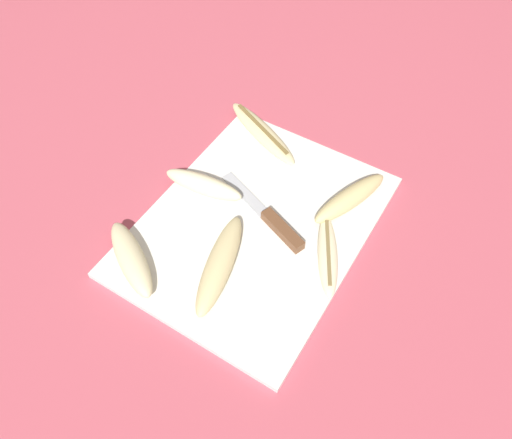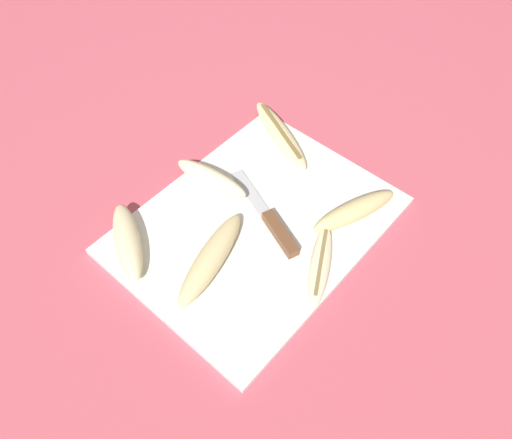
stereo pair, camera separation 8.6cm
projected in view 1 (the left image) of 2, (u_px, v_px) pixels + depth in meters
ground_plane at (256, 227)px, 0.88m from camera, size 4.00×4.00×0.00m
cutting_board at (256, 225)px, 0.88m from camera, size 0.46×0.36×0.01m
knife at (275, 223)px, 0.86m from camera, size 0.10×0.21×0.02m
banana_spotted_left at (350, 198)px, 0.88m from camera, size 0.17×0.09×0.03m
banana_mellow_near at (222, 265)px, 0.80m from camera, size 0.20×0.09×0.03m
banana_bright_far at (328, 254)px, 0.82m from camera, size 0.15×0.11×0.02m
banana_cream_curved at (131, 258)px, 0.81m from camera, size 0.12×0.16×0.03m
banana_soft_right at (262, 132)px, 0.99m from camera, size 0.12×0.21×0.02m
banana_pale_long at (203, 185)px, 0.90m from camera, size 0.06×0.16×0.04m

